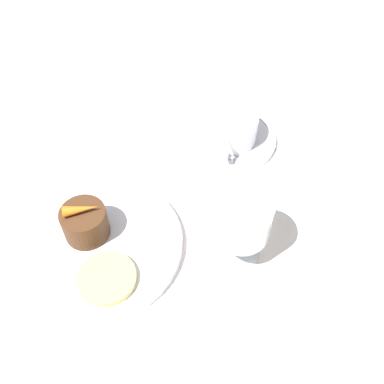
{
  "coord_description": "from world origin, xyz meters",
  "views": [
    {
      "loc": [
        0.32,
        0.13,
        0.55
      ],
      "look_at": [
        -0.09,
        0.08,
        0.04
      ],
      "focal_mm": 42.0,
      "sensor_mm": 36.0,
      "label": 1
    }
  ],
  "objects_px": {
    "dessert_cake": "(85,223)",
    "coffee_cup": "(229,126)",
    "dinner_plate": "(100,244)",
    "wine_glass": "(243,221)",
    "fork": "(152,163)"
  },
  "relations": [
    {
      "from": "dessert_cake",
      "to": "coffee_cup",
      "type": "bearing_deg",
      "value": 139.88
    },
    {
      "from": "dinner_plate",
      "to": "coffee_cup",
      "type": "bearing_deg",
      "value": 144.75
    },
    {
      "from": "wine_glass",
      "to": "fork",
      "type": "xyz_separation_m",
      "value": [
        -0.15,
        -0.15,
        -0.07
      ]
    },
    {
      "from": "wine_glass",
      "to": "dessert_cake",
      "type": "height_order",
      "value": "wine_glass"
    },
    {
      "from": "wine_glass",
      "to": "dinner_plate",
      "type": "bearing_deg",
      "value": -85.72
    },
    {
      "from": "dinner_plate",
      "to": "coffee_cup",
      "type": "distance_m",
      "value": 0.29
    },
    {
      "from": "fork",
      "to": "dessert_cake",
      "type": "bearing_deg",
      "value": -23.18
    },
    {
      "from": "fork",
      "to": "wine_glass",
      "type": "bearing_deg",
      "value": 44.49
    },
    {
      "from": "dinner_plate",
      "to": "coffee_cup",
      "type": "xyz_separation_m",
      "value": [
        -0.24,
        0.17,
        0.03
      ]
    },
    {
      "from": "dinner_plate",
      "to": "fork",
      "type": "bearing_deg",
      "value": 164.79
    },
    {
      "from": "dinner_plate",
      "to": "wine_glass",
      "type": "xyz_separation_m",
      "value": [
        -0.01,
        0.2,
        0.07
      ]
    },
    {
      "from": "coffee_cup",
      "to": "fork",
      "type": "xyz_separation_m",
      "value": [
        0.07,
        -0.12,
        -0.03
      ]
    },
    {
      "from": "wine_glass",
      "to": "dessert_cake",
      "type": "distance_m",
      "value": 0.22
    },
    {
      "from": "coffee_cup",
      "to": "wine_glass",
      "type": "distance_m",
      "value": 0.23
    },
    {
      "from": "coffee_cup",
      "to": "wine_glass",
      "type": "bearing_deg",
      "value": 7.62
    }
  ]
}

